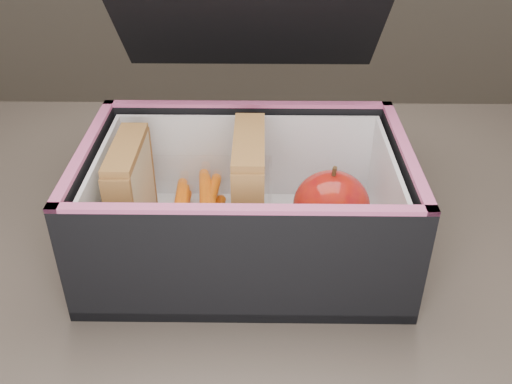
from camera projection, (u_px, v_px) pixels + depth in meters
kitchen_table at (306, 338)px, 0.61m from camera, size 1.20×0.80×0.75m
lunch_bag at (246, 193)px, 0.56m from camera, size 0.31×0.34×0.26m
plastic_tub at (192, 212)px, 0.56m from camera, size 0.16×0.11×0.07m
sandwich_left at (132, 193)px, 0.55m from camera, size 0.03×0.09×0.10m
sandwich_right at (249, 190)px, 0.55m from camera, size 0.03×0.10×0.11m
carrot_sticks at (199, 215)px, 0.58m from camera, size 0.05×0.15×0.03m
paper_napkin at (328, 238)px, 0.57m from camera, size 0.08×0.08×0.01m
red_apple at (331, 206)px, 0.55m from camera, size 0.09×0.09×0.08m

